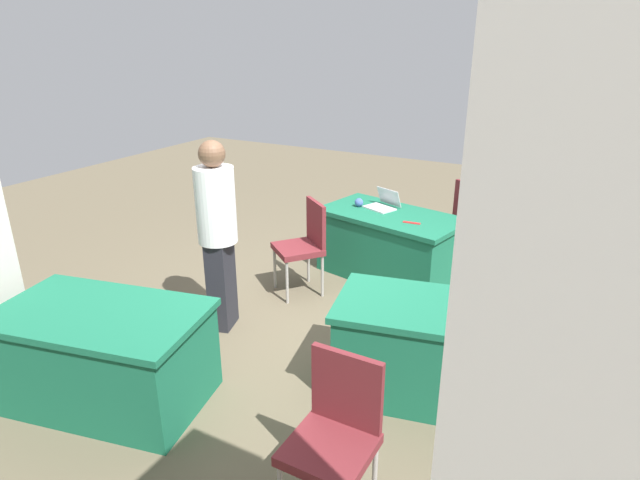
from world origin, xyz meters
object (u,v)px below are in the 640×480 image
(yarn_ball, at_px, (359,202))
(chair_by_pillar, at_px, (304,241))
(scissors_red, at_px, (412,223))
(chair_near_front, at_px, (630,445))
(table_back_left, at_px, (105,356))
(chair_tucked_left, at_px, (475,215))
(table_mid_left, at_px, (457,354))
(laptop_silver, at_px, (382,205))
(chair_tucked_right, at_px, (336,430))
(table_foreground, at_px, (390,245))
(person_attendee_standing, at_px, (217,228))

(yarn_ball, bearing_deg, chair_by_pillar, 75.39)
(chair_by_pillar, bearing_deg, scissors_red, -109.00)
(chair_near_front, distance_m, chair_by_pillar, 3.35)
(chair_near_front, xyz_separation_m, scissors_red, (1.97, -2.28, 0.16))
(table_back_left, relative_size, chair_tucked_left, 1.68)
(table_mid_left, relative_size, laptop_silver, 4.65)
(chair_near_front, relative_size, scissors_red, 5.44)
(table_mid_left, xyz_separation_m, laptop_silver, (1.37, -1.90, 0.40))
(table_back_left, bearing_deg, chair_tucked_right, 177.88)
(laptop_silver, bearing_deg, chair_by_pillar, 85.14)
(chair_near_front, relative_size, chair_tucked_right, 1.04)
(scissors_red, bearing_deg, laptop_silver, -40.31)
(chair_near_front, xyz_separation_m, yarn_ball, (2.67, -2.53, 0.20))
(chair_by_pillar, bearing_deg, chair_tucked_right, 162.02)
(table_mid_left, distance_m, table_back_left, 2.53)
(chair_tucked_right, height_order, scissors_red, chair_tucked_right)
(chair_by_pillar, bearing_deg, chair_tucked_left, -89.71)
(table_mid_left, bearing_deg, chair_tucked_right, 75.92)
(chair_tucked_left, bearing_deg, scissors_red, -82.83)
(table_mid_left, bearing_deg, chair_by_pillar, -28.17)
(table_foreground, height_order, chair_tucked_left, chair_tucked_left)
(table_mid_left, distance_m, person_attendee_standing, 2.22)
(chair_near_front, xyz_separation_m, person_attendee_standing, (3.19, -0.73, 0.39))
(chair_tucked_right, distance_m, scissors_red, 2.93)
(chair_tucked_left, bearing_deg, table_mid_left, -51.87)
(chair_near_front, height_order, chair_tucked_right, chair_near_front)
(chair_tucked_left, bearing_deg, yarn_ball, -115.35)
(table_foreground, relative_size, chair_tucked_right, 1.75)
(chair_tucked_left, bearing_deg, chair_tucked_right, -60.04)
(chair_by_pillar, relative_size, person_attendee_standing, 0.56)
(person_attendee_standing, bearing_deg, chair_tucked_right, -142.31)
(table_foreground, distance_m, scissors_red, 0.50)
(table_mid_left, xyz_separation_m, chair_tucked_left, (0.51, -2.66, 0.18))
(chair_near_front, distance_m, laptop_silver, 3.57)
(chair_by_pillar, height_order, laptop_silver, chair_by_pillar)
(chair_near_front, height_order, chair_by_pillar, chair_near_front)
(yarn_ball, xyz_separation_m, scissors_red, (-0.70, 0.25, -0.04))
(table_mid_left, bearing_deg, table_foreground, -55.59)
(chair_near_front, height_order, laptop_silver, chair_near_front)
(table_foreground, xyz_separation_m, scissors_red, (-0.29, 0.19, 0.36))
(laptop_silver, xyz_separation_m, scissors_red, (-0.46, 0.33, -0.04))
(table_back_left, distance_m, chair_by_pillar, 2.25)
(table_mid_left, relative_size, yarn_ball, 19.60)
(table_mid_left, relative_size, scissors_red, 10.43)
(table_foreground, xyz_separation_m, chair_tucked_left, (-0.69, -0.90, 0.18))
(chair_tucked_left, relative_size, chair_tucked_right, 1.01)
(laptop_silver, bearing_deg, table_back_left, 97.01)
(scissors_red, bearing_deg, chair_tucked_right, 96.88)
(table_foreground, distance_m, person_attendee_standing, 2.07)
(table_foreground, xyz_separation_m, table_mid_left, (-1.21, 1.76, 0.00))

